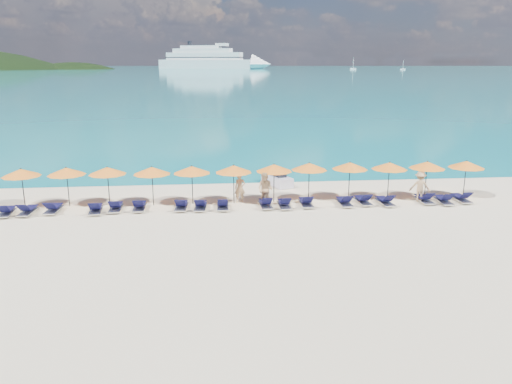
{
  "coord_description": "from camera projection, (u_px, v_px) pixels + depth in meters",
  "views": [
    {
      "loc": [
        -2.45,
        -22.57,
        7.91
      ],
      "look_at": [
        0.0,
        3.0,
        1.2
      ],
      "focal_mm": 35.0,
      "sensor_mm": 36.0,
      "label": 1
    }
  ],
  "objects": [
    {
      "name": "lounger_6",
      "position": [
        181.0,
        205.0,
        27.54
      ],
      "size": [
        0.73,
        1.74,
        0.66
      ],
      "rotation": [
        0.0,
        0.0,
        -0.06
      ],
      "color": "silver",
      "rests_on": "ground"
    },
    {
      "name": "lounger_9",
      "position": [
        266.0,
        203.0,
        27.9
      ],
      "size": [
        0.69,
        1.73,
        0.66
      ],
      "rotation": [
        0.0,
        0.0,
        0.04
      ],
      "color": "silver",
      "rests_on": "ground"
    },
    {
      "name": "lounger_16",
      "position": [
        444.0,
        200.0,
        28.69
      ],
      "size": [
        0.73,
        1.74,
        0.66
      ],
      "rotation": [
        0.0,
        0.0,
        -0.06
      ],
      "color": "silver",
      "rests_on": "ground"
    },
    {
      "name": "headland_small",
      "position": [
        75.0,
        101.0,
        558.3
      ],
      "size": [
        162.0,
        126.0,
        85.5
      ],
      "color": "black",
      "rests_on": "ground"
    },
    {
      "name": "beachgoer_c",
      "position": [
        420.0,
        186.0,
        29.02
      ],
      "size": [
        1.27,
        0.86,
        1.79
      ],
      "primitive_type": "imported",
      "rotation": [
        0.0,
        0.0,
        2.84
      ],
      "color": "tan",
      "rests_on": "ground"
    },
    {
      "name": "lounger_11",
      "position": [
        306.0,
        202.0,
        28.17
      ],
      "size": [
        0.63,
        1.7,
        0.66
      ],
      "rotation": [
        0.0,
        0.0,
        -0.01
      ],
      "color": "silver",
      "rests_on": "ground"
    },
    {
      "name": "beachgoer_b",
      "position": [
        265.0,
        189.0,
        28.07
      ],
      "size": [
        1.07,
        0.96,
        1.91
      ],
      "primitive_type": "imported",
      "rotation": [
        0.0,
        0.0,
        -0.59
      ],
      "color": "tan",
      "rests_on": "ground"
    },
    {
      "name": "lounger_7",
      "position": [
        201.0,
        205.0,
        27.54
      ],
      "size": [
        0.76,
        1.75,
        0.66
      ],
      "rotation": [
        0.0,
        0.0,
        -0.08
      ],
      "color": "silver",
      "rests_on": "ground"
    },
    {
      "name": "lounger_5",
      "position": [
        139.0,
        206.0,
        27.42
      ],
      "size": [
        0.64,
        1.71,
        0.66
      ],
      "rotation": [
        0.0,
        0.0,
        0.01
      ],
      "color": "silver",
      "rests_on": "ground"
    },
    {
      "name": "lounger_1",
      "position": [
        28.0,
        210.0,
        26.65
      ],
      "size": [
        0.71,
        1.73,
        0.66
      ],
      "rotation": [
        0.0,
        0.0,
        -0.05
      ],
      "color": "silver",
      "rests_on": "ground"
    },
    {
      "name": "lounger_10",
      "position": [
        284.0,
        204.0,
        27.86
      ],
      "size": [
        0.62,
        1.7,
        0.66
      ],
      "rotation": [
        0.0,
        0.0,
        -0.0
      ],
      "color": "silver",
      "rests_on": "ground"
    },
    {
      "name": "jetski",
      "position": [
        277.0,
        179.0,
        32.97
      ],
      "size": [
        1.9,
        2.89,
        0.97
      ],
      "rotation": [
        0.0,
        0.0,
        0.36
      ],
      "color": "silver",
      "rests_on": "ground"
    },
    {
      "name": "lounger_14",
      "position": [
        385.0,
        201.0,
        28.44
      ],
      "size": [
        0.72,
        1.73,
        0.66
      ],
      "rotation": [
        0.0,
        0.0,
        0.06
      ],
      "color": "silver",
      "rests_on": "ground"
    },
    {
      "name": "umbrella_1",
      "position": [
        66.0,
        171.0,
        27.73
      ],
      "size": [
        2.1,
        2.1,
        2.28
      ],
      "color": "black",
      "rests_on": "ground"
    },
    {
      "name": "lounger_3",
      "position": [
        96.0,
        209.0,
        26.9
      ],
      "size": [
        0.77,
        1.75,
        0.66
      ],
      "rotation": [
        0.0,
        0.0,
        0.09
      ],
      "color": "silver",
      "rests_on": "ground"
    },
    {
      "name": "ground",
      "position": [
        262.0,
        232.0,
        23.97
      ],
      "size": [
        1400.0,
        1400.0,
        0.0
      ],
      "primitive_type": "plane",
      "color": "beige"
    },
    {
      "name": "umbrella_7",
      "position": [
        309.0,
        166.0,
        29.01
      ],
      "size": [
        2.1,
        2.1,
        2.28
      ],
      "color": "black",
      "rests_on": "ground"
    },
    {
      "name": "sailboat_near",
      "position": [
        403.0,
        69.0,
        508.86
      ],
      "size": [
        5.12,
        1.71,
        9.4
      ],
      "color": "white",
      "rests_on": "ground"
    },
    {
      "name": "umbrella_9",
      "position": [
        390.0,
        166.0,
        29.19
      ],
      "size": [
        2.1,
        2.1,
        2.28
      ],
      "color": "black",
      "rests_on": "ground"
    },
    {
      "name": "lounger_15",
      "position": [
        424.0,
        199.0,
        28.87
      ],
      "size": [
        0.62,
        1.7,
        0.66
      ],
      "rotation": [
        0.0,
        0.0,
        0.0
      ],
      "color": "silver",
      "rests_on": "ground"
    },
    {
      "name": "lounger_2",
      "position": [
        53.0,
        208.0,
        26.98
      ],
      "size": [
        0.7,
        1.73,
        0.66
      ],
      "rotation": [
        0.0,
        0.0,
        -0.05
      ],
      "color": "silver",
      "rests_on": "ground"
    },
    {
      "name": "umbrella_8",
      "position": [
        350.0,
        166.0,
        29.21
      ],
      "size": [
        2.1,
        2.1,
        2.28
      ],
      "color": "black",
      "rests_on": "ground"
    },
    {
      "name": "umbrella_10",
      "position": [
        427.0,
        165.0,
        29.42
      ],
      "size": [
        2.1,
        2.1,
        2.28
      ],
      "color": "black",
      "rests_on": "ground"
    },
    {
      "name": "lounger_0",
      "position": [
        6.0,
        211.0,
        26.46
      ],
      "size": [
        0.75,
        1.74,
        0.66
      ],
      "rotation": [
        0.0,
        0.0,
        0.08
      ],
      "color": "silver",
      "rests_on": "ground"
    },
    {
      "name": "cruise_ship",
      "position": [
        216.0,
        60.0,
        598.44
      ],
      "size": [
        137.27,
        69.49,
        38.54
      ],
      "rotation": [
        0.0,
        0.0,
        -0.36
      ],
      "color": "white",
      "rests_on": "ground"
    },
    {
      "name": "lounger_12",
      "position": [
        344.0,
        201.0,
        28.31
      ],
      "size": [
        0.64,
        1.71,
        0.66
      ],
      "rotation": [
        0.0,
        0.0,
        0.01
      ],
      "color": "silver",
      "rests_on": "ground"
    },
    {
      "name": "lounger_4",
      "position": [
        116.0,
        207.0,
        27.28
      ],
      "size": [
        0.67,
        1.72,
        0.66
      ],
      "rotation": [
        0.0,
        0.0,
        0.03
      ],
      "color": "silver",
      "rests_on": "ground"
    },
    {
      "name": "umbrella_6",
      "position": [
        274.0,
        168.0,
        28.63
      ],
      "size": [
        2.1,
        2.1,
        2.28
      ],
      "color": "black",
      "rests_on": "ground"
    },
    {
      "name": "sea",
      "position": [
        209.0,
        68.0,
        659.6
      ],
      "size": [
        1600.0,
        1300.0,
        0.01
      ],
      "primitive_type": "cube",
      "color": "#1FA9B2",
      "rests_on": "ground"
    },
    {
      "name": "lounger_13",
      "position": [
        363.0,
        200.0,
        28.58
      ],
      "size": [
        0.71,
        1.73,
        0.66
      ],
      "rotation": [
        0.0,
        0.0,
        0.05
      ],
      "color": "silver",
      "rests_on": "ground"
    },
    {
      "name": "sailboat_far",
      "position": [
        353.0,
        68.0,
        530.84
      ],
      "size": [
        6.33,
        2.11,
        11.6
      ],
      "color": "white",
      "rests_on": "ground"
    },
    {
      "name": "lounger_17",
      "position": [
        461.0,
        198.0,
        29.05
      ],
      "size": [
        0.63,
        1.7,
        0.66
      ],
      "rotation": [
        0.0,
        0.0,
        0.01
      ],
      "color": "silver",
      "rests_on": "ground"
    },
    {
      "name": "beachgoer_a",
      "position": [
        240.0,
        188.0,
        28.82
      ],
      "size": [
        0.64,
        0.44,
        1.7
      ],
      "primitive_type": "imported",
      "rotation": [
        0.0,
        0.0,
        0.06
      ],
      "color": "tan",
      "rests_on": "ground"
    },
    {
      "name": "umbrella_5",
      "position": [
        234.0,
        169.0,
        28.34
      ],
      "size": [
        2.1,
        2.1,
        2.28
      ],
      "color": "black",
      "rests_on": "ground"
    },
    {
      "name": "lounger_8",
      "position": [
        223.0,
        205.0,
        27.62
      ],
      "size": [
        0.66,
        1.71,
        0.66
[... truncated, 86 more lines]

